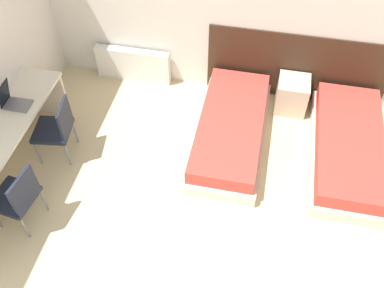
{
  "coord_description": "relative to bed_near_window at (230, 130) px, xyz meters",
  "views": [
    {
      "loc": [
        0.64,
        -1.04,
        4.15
      ],
      "look_at": [
        0.0,
        2.03,
        0.55
      ],
      "focal_mm": 40.0,
      "sensor_mm": 36.0,
      "label": 1
    }
  ],
  "objects": [
    {
      "name": "bed_near_door",
      "position": [
        1.44,
        0.0,
        0.0
      ],
      "size": [
        0.86,
        1.95,
        0.38
      ],
      "color": "beige",
      "rests_on": "ground_plane"
    },
    {
      "name": "desk",
      "position": [
        -2.42,
        -1.14,
        0.41
      ],
      "size": [
        0.53,
        2.33,
        0.74
      ],
      "color": "beige",
      "rests_on": "ground_plane"
    },
    {
      "name": "laptop",
      "position": [
        -2.45,
        -0.64,
        0.62
      ],
      "size": [
        0.31,
        0.22,
        0.31
      ],
      "rotation": [
        0.0,
        0.0,
        0.02
      ],
      "color": "slate",
      "rests_on": "desk"
    },
    {
      "name": "bed_near_window",
      "position": [
        0.0,
        0.0,
        0.0
      ],
      "size": [
        0.86,
        1.95,
        0.38
      ],
      "color": "beige",
      "rests_on": "ground_plane"
    },
    {
      "name": "chair_near_laptop",
      "position": [
        -2.0,
        -0.64,
        0.28
      ],
      "size": [
        0.48,
        0.48,
        0.83
      ],
      "rotation": [
        0.0,
        0.0,
        0.14
      ],
      "color": "black",
      "rests_on": "ground_plane"
    },
    {
      "name": "nightstand",
      "position": [
        0.72,
        0.77,
        0.05
      ],
      "size": [
        0.41,
        0.42,
        0.48
      ],
      "color": "beige",
      "rests_on": "ground_plane"
    },
    {
      "name": "headboard_panel",
      "position": [
        0.72,
        1.01,
        0.33
      ],
      "size": [
        2.4,
        0.03,
        1.02
      ],
      "color": "#382316",
      "rests_on": "ground_plane"
    },
    {
      "name": "radiator",
      "position": [
        -1.56,
        0.92,
        0.07
      ],
      "size": [
        1.08,
        0.12,
        0.51
      ],
      "color": "silver",
      "rests_on": "ground_plane"
    },
    {
      "name": "chair_near_notebook",
      "position": [
        -2.0,
        -1.64,
        0.28
      ],
      "size": [
        0.48,
        0.48,
        0.83
      ],
      "rotation": [
        0.0,
        0.0,
        -0.13
      ],
      "color": "black",
      "rests_on": "ground_plane"
    },
    {
      "name": "wall_back",
      "position": [
        -0.36,
        1.04,
        1.17
      ],
      "size": [
        5.65,
        0.05,
        2.7
      ],
      "color": "silver",
      "rests_on": "ground_plane"
    }
  ]
}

